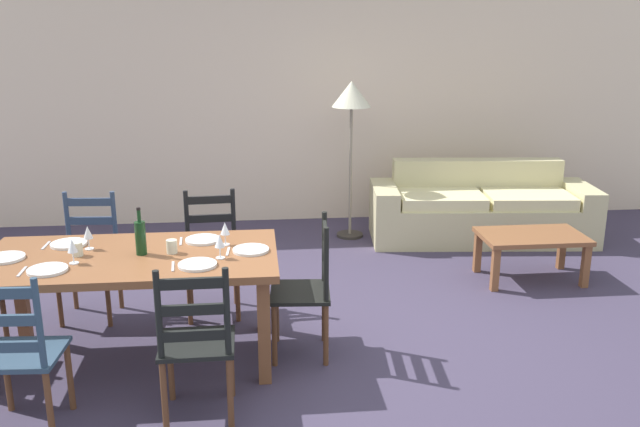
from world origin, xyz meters
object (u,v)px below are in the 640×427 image
dining_chair_near_right (196,343)px  dining_chair_far_right (212,254)px  coffee_table (531,241)px  couch (480,211)px  dining_chair_far_left (89,257)px  coffee_cup_secondary (77,249)px  dining_chair_near_left (18,354)px  standing_lamp (351,104)px  wine_glass_near_left (72,247)px  dining_chair_head_east (308,288)px  wine_glass_far_left (88,233)px  wine_bottle (141,237)px  dining_table (131,268)px  wine_glass_near_right (220,242)px  wine_glass_far_right (225,229)px  coffee_cup_primary (172,247)px

dining_chair_near_right → dining_chair_far_right: same height
coffee_table → couch: bearing=92.5°
dining_chair_near_right → dining_chair_far_left: 1.80m
dining_chair_far_right → coffee_cup_secondary: (-0.81, -0.74, 0.32)m
dining_chair_near_left → standing_lamp: size_ratio=0.59×
dining_chair_near_left → dining_chair_far_right: (0.96, 1.55, 0.00)m
wine_glass_near_left → coffee_cup_secondary: wine_glass_near_left is taller
coffee_cup_secondary → standing_lamp: bearing=49.8°
dining_chair_head_east → couch: size_ratio=0.41×
dining_chair_near_right → coffee_cup_secondary: bearing=136.0°
wine_glass_far_left → coffee_table: bearing=16.2°
dining_chair_near_left → wine_bottle: wine_bottle is taller
dining_table → dining_chair_head_east: size_ratio=1.98×
wine_glass_near_right → dining_table: bearing=168.3°
dining_chair_near_right → wine_glass_far_right: 0.99m
dining_chair_far_right → coffee_cup_primary: size_ratio=10.67×
dining_chair_near_left → wine_glass_far_right: bearing=40.6°
wine_bottle → wine_glass_near_left: (-0.40, -0.14, -0.01)m
dining_chair_near_left → coffee_cup_primary: bearing=47.0°
dining_chair_far_right → dining_chair_head_east: same height
couch → dining_chair_near_left: bearing=-139.0°
dining_chair_far_right → wine_bottle: bearing=-118.0°
wine_bottle → wine_glass_far_right: 0.55m
wine_bottle → wine_glass_near_right: bearing=-14.2°
wine_glass_far_left → coffee_cup_primary: size_ratio=1.79×
coffee_cup_secondary → standing_lamp: (2.16, 2.55, 0.62)m
coffee_cup_secondary → coffee_table: 3.77m
dining_chair_far_right → couch: (2.70, 1.63, -0.19)m
wine_glass_near_right → coffee_table: 2.99m
couch → standing_lamp: (-1.36, 0.18, 1.12)m
dining_table → coffee_cup_secondary: (-0.34, 0.02, 0.13)m
dining_chair_near_left → dining_chair_head_east: bearing=25.4°
wine_glass_far_left → coffee_cup_primary: 0.58m
dining_chair_near_right → coffee_table: size_ratio=1.07×
dining_chair_far_left → wine_bottle: size_ratio=3.04×
couch → standing_lamp: standing_lamp is taller
dining_chair_far_left → dining_table: bearing=-59.9°
dining_chair_head_east → wine_glass_near_left: bearing=-175.6°
coffee_table → wine_glass_far_left: bearing=-163.8°
coffee_cup_primary → wine_glass_near_right: bearing=-22.9°
dining_table → couch: 3.99m
dining_chair_far_left → wine_glass_near_left: (0.13, -0.92, 0.38)m
dining_chair_near_right → wine_glass_far_right: dining_chair_near_right is taller
wine_glass_near_left → coffee_table: 3.82m
wine_glass_near_right → couch: (2.59, 2.51, -0.57)m
coffee_cup_primary → coffee_table: size_ratio=0.10×
dining_chair_near_left → dining_chair_head_east: (1.64, 0.78, 0.00)m
wine_glass_far_right → coffee_table: 2.86m
dining_chair_near_left → wine_glass_near_right: bearing=32.1°
dining_table → wine_bottle: (0.07, 0.01, 0.20)m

